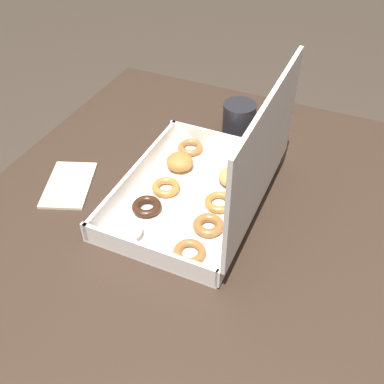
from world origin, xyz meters
name	(u,v)px	position (x,y,z in m)	size (l,w,h in m)	color
dining_table	(179,254)	(0.00, 0.00, 0.66)	(1.05, 0.84, 0.77)	#38281E
donut_box	(210,182)	(-0.06, 0.04, 0.83)	(0.38, 0.28, 0.28)	white
coffee_mug	(239,119)	(-0.33, 0.01, 0.82)	(0.08, 0.08, 0.08)	#232328
paper_napkin	(69,185)	(0.01, -0.26, 0.78)	(0.17, 0.14, 0.01)	beige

